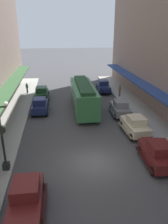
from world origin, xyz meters
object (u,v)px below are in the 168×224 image
at_px(pedestrian_1, 120,91).
at_px(parked_car_2, 26,199).
at_px(streetcar, 83,96).
at_px(parked_car_4, 135,125).
at_px(parked_car_5, 158,153).
at_px(pedestrian_2, 27,88).
at_px(parked_car_0, 103,86).
at_px(lamp_post_with_clock, 1,133).
at_px(parked_car_1, 120,107).
at_px(parked_car_6, 42,93).
at_px(fire_hydrant, 147,123).
at_px(parked_car_3, 40,105).

bearing_deg(pedestrian_1, parked_car_2, -118.78).
relative_size(streetcar, pedestrian_1, 5.76).
xyz_separation_m(parked_car_4, parked_car_5, (-0.09, -5.06, 0.00)).
xyz_separation_m(parked_car_5, pedestrian_2, (-11.62, 20.11, 0.05)).
distance_m(parked_car_0, lamp_post_with_clock, 22.31).
height_order(parked_car_1, pedestrian_2, parked_car_1).
height_order(streetcar, pedestrian_2, streetcar).
height_order(parked_car_5, pedestrian_1, parked_car_5).
xyz_separation_m(parked_car_1, pedestrian_1, (1.93, 6.82, 0.07)).
bearing_deg(lamp_post_with_clock, parked_car_6, 84.13).
distance_m(parked_car_0, streetcar, 8.86).
bearing_deg(parked_car_5, pedestrian_1, 83.28).
bearing_deg(lamp_post_with_clock, pedestrian_1, 51.21).
distance_m(parked_car_5, pedestrian_2, 23.23).
height_order(lamp_post_with_clock, pedestrian_2, lamp_post_with_clock).
relative_size(parked_car_5, fire_hydrant, 5.26).
bearing_deg(parked_car_6, pedestrian_2, 129.55).
distance_m(streetcar, pedestrian_1, 7.64).
height_order(parked_car_3, pedestrian_2, parked_car_3).
bearing_deg(parked_car_3, parked_car_6, 90.53).
bearing_deg(parked_car_2, pedestrian_1, 61.22).
bearing_deg(parked_car_2, parked_car_3, 90.42).
height_order(parked_car_4, pedestrian_1, parked_car_4).
distance_m(parked_car_1, parked_car_2, 16.21).
bearing_deg(pedestrian_2, fire_hydrant, -46.21).
distance_m(parked_car_0, fire_hydrant, 13.72).
distance_m(parked_car_2, parked_car_5, 9.75).
xyz_separation_m(parked_car_3, streetcar, (5.25, 0.03, 0.96)).
distance_m(parked_car_2, streetcar, 16.35).
height_order(parked_car_6, fire_hydrant, parked_car_6).
height_order(parked_car_3, streetcar, streetcar).
xyz_separation_m(parked_car_1, parked_car_3, (-9.28, 2.09, 0.00)).
height_order(parked_car_6, streetcar, streetcar).
height_order(parked_car_2, streetcar, streetcar).
relative_size(pedestrian_1, pedestrian_2, 1.02).
bearing_deg(parked_car_6, fire_hydrant, -45.21).
xyz_separation_m(lamp_post_with_clock, pedestrian_1, (12.97, 16.14, -1.97)).
xyz_separation_m(parked_car_2, pedestrian_1, (11.09, 20.20, 0.07)).
bearing_deg(parked_car_4, lamp_post_with_clock, -158.07).
xyz_separation_m(parked_car_4, pedestrian_2, (-11.71, 15.05, 0.05)).
distance_m(parked_car_0, parked_car_2, 25.04).
bearing_deg(lamp_post_with_clock, parked_car_5, -3.11).
height_order(parked_car_5, fire_hydrant, parked_car_5).
relative_size(parked_car_4, fire_hydrant, 5.26).
relative_size(parked_car_1, parked_car_6, 1.01).
xyz_separation_m(parked_car_4, fire_hydrant, (1.66, 1.11, -0.38)).
bearing_deg(parked_car_6, parked_car_3, -89.47).
xyz_separation_m(parked_car_1, fire_hydrant, (1.71, -3.75, -0.38)).
distance_m(parked_car_1, parked_car_6, 11.88).
xyz_separation_m(streetcar, pedestrian_2, (-7.64, 8.07, -0.91)).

